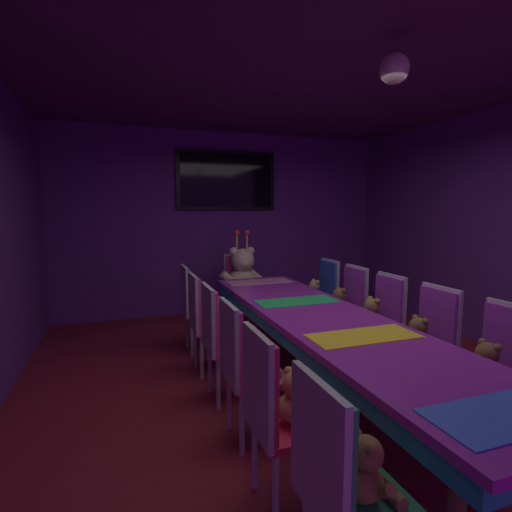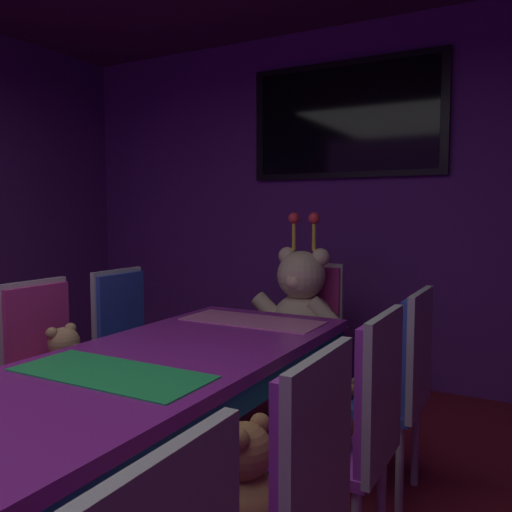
{
  "view_description": "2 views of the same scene",
  "coord_description": "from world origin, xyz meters",
  "px_view_note": "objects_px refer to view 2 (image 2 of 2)",
  "views": [
    {
      "loc": [
        -1.54,
        -2.73,
        1.6
      ],
      "look_at": [
        -0.11,
        1.41,
        1.08
      ],
      "focal_mm": 27.21,
      "sensor_mm": 36.0,
      "label": 1
    },
    {
      "loc": [
        1.38,
        -0.88,
        1.34
      ],
      "look_at": [
        0.08,
        1.51,
        1.11
      ],
      "focal_mm": 37.06,
      "sensor_mm": 36.0,
      "label": 2
    }
  ],
  "objects_px": {
    "teddy_right_5": "(371,373)",
    "chair_right_4": "(361,418)",
    "chair_right_5": "(402,374)",
    "throne_chair": "(310,320)",
    "teddy_left_4": "(65,361)",
    "king_teddy_bear": "(301,303)",
    "wall_tv": "(345,120)",
    "chair_left_4": "(45,357)",
    "chair_right_3": "(291,496)",
    "teddy_right_3": "(243,483)",
    "chair_left_5": "(128,333)",
    "teddy_right_4": "(324,413)"
  },
  "relations": [
    {
      "from": "chair_left_5",
      "to": "teddy_left_4",
      "type": "bearing_deg",
      "value": -77.16
    },
    {
      "from": "chair_right_5",
      "to": "teddy_right_4",
      "type": "bearing_deg",
      "value": 75.93
    },
    {
      "from": "teddy_left_4",
      "to": "chair_left_5",
      "type": "bearing_deg",
      "value": 102.84
    },
    {
      "from": "chair_left_4",
      "to": "chair_right_3",
      "type": "height_order",
      "value": "same"
    },
    {
      "from": "king_teddy_bear",
      "to": "wall_tv",
      "type": "height_order",
      "value": "wall_tv"
    },
    {
      "from": "chair_right_4",
      "to": "chair_right_5",
      "type": "distance_m",
      "value": 0.6
    },
    {
      "from": "teddy_right_5",
      "to": "chair_right_4",
      "type": "bearing_deg",
      "value": 103.13
    },
    {
      "from": "chair_right_4",
      "to": "wall_tv",
      "type": "relative_size",
      "value": 0.64
    },
    {
      "from": "teddy_right_4",
      "to": "chair_right_5",
      "type": "height_order",
      "value": "chair_right_5"
    },
    {
      "from": "teddy_right_3",
      "to": "chair_right_4",
      "type": "bearing_deg",
      "value": -103.94
    },
    {
      "from": "chair_right_4",
      "to": "teddy_right_4",
      "type": "xyz_separation_m",
      "value": [
        -0.14,
        0.0,
        -0.01
      ]
    },
    {
      "from": "king_teddy_bear",
      "to": "wall_tv",
      "type": "xyz_separation_m",
      "value": [
        0.0,
        0.83,
        1.31
      ]
    },
    {
      "from": "teddy_left_4",
      "to": "chair_right_3",
      "type": "relative_size",
      "value": 0.34
    },
    {
      "from": "throne_chair",
      "to": "king_teddy_bear",
      "type": "xyz_separation_m",
      "value": [
        0.0,
        -0.17,
        0.14
      ]
    },
    {
      "from": "teddy_right_5",
      "to": "king_teddy_bear",
      "type": "height_order",
      "value": "king_teddy_bear"
    },
    {
      "from": "throne_chair",
      "to": "king_teddy_bear",
      "type": "bearing_deg",
      "value": -0.0
    },
    {
      "from": "throne_chair",
      "to": "chair_right_5",
      "type": "bearing_deg",
      "value": 42.35
    },
    {
      "from": "wall_tv",
      "to": "chair_right_4",
      "type": "bearing_deg",
      "value": -69.09
    },
    {
      "from": "teddy_left_4",
      "to": "throne_chair",
      "type": "relative_size",
      "value": 0.34
    },
    {
      "from": "chair_left_4",
      "to": "throne_chair",
      "type": "distance_m",
      "value": 1.72
    },
    {
      "from": "chair_right_5",
      "to": "wall_tv",
      "type": "distance_m",
      "value": 2.31
    },
    {
      "from": "teddy_right_3",
      "to": "chair_right_5",
      "type": "relative_size",
      "value": 0.34
    },
    {
      "from": "chair_left_4",
      "to": "chair_right_3",
      "type": "xyz_separation_m",
      "value": [
        1.67,
        -0.61,
        0.0
      ]
    },
    {
      "from": "teddy_right_4",
      "to": "chair_right_5",
      "type": "xyz_separation_m",
      "value": [
        0.15,
        0.6,
        0.01
      ]
    },
    {
      "from": "wall_tv",
      "to": "chair_right_5",
      "type": "bearing_deg",
      "value": -62.13
    },
    {
      "from": "teddy_right_4",
      "to": "wall_tv",
      "type": "relative_size",
      "value": 0.2
    },
    {
      "from": "chair_left_4",
      "to": "chair_right_4",
      "type": "relative_size",
      "value": 1.0
    },
    {
      "from": "chair_right_3",
      "to": "chair_right_4",
      "type": "height_order",
      "value": "same"
    },
    {
      "from": "teddy_right_3",
      "to": "chair_right_4",
      "type": "xyz_separation_m",
      "value": [
        0.15,
        0.6,
        0.0
      ]
    },
    {
      "from": "chair_right_5",
      "to": "teddy_right_5",
      "type": "bearing_deg",
      "value": 0.0
    },
    {
      "from": "teddy_left_4",
      "to": "wall_tv",
      "type": "height_order",
      "value": "wall_tv"
    },
    {
      "from": "chair_right_3",
      "to": "chair_right_4",
      "type": "relative_size",
      "value": 1.0
    },
    {
      "from": "throne_chair",
      "to": "teddy_left_4",
      "type": "bearing_deg",
      "value": -24.7
    },
    {
      "from": "teddy_right_4",
      "to": "chair_left_4",
      "type": "bearing_deg",
      "value": -0.34
    },
    {
      "from": "chair_right_3",
      "to": "throne_chair",
      "type": "distance_m",
      "value": 2.27
    },
    {
      "from": "teddy_left_4",
      "to": "chair_right_4",
      "type": "height_order",
      "value": "chair_right_4"
    },
    {
      "from": "teddy_right_3",
      "to": "teddy_right_4",
      "type": "distance_m",
      "value": 0.6
    },
    {
      "from": "chair_left_4",
      "to": "chair_left_5",
      "type": "xyz_separation_m",
      "value": [
        0.01,
        0.6,
        0.0
      ]
    },
    {
      "from": "chair_left_4",
      "to": "wall_tv",
      "type": "relative_size",
      "value": 0.64
    },
    {
      "from": "teddy_right_4",
      "to": "throne_chair",
      "type": "bearing_deg",
      "value": -65.57
    },
    {
      "from": "teddy_right_4",
      "to": "chair_left_5",
      "type": "bearing_deg",
      "value": -21.97
    },
    {
      "from": "chair_right_4",
      "to": "teddy_right_4",
      "type": "distance_m",
      "value": 0.15
    },
    {
      "from": "chair_right_5",
      "to": "throne_chair",
      "type": "xyz_separation_m",
      "value": [
        -0.84,
        0.92,
        0.0
      ]
    },
    {
      "from": "teddy_right_5",
      "to": "wall_tv",
      "type": "bearing_deg",
      "value": -66.34
    },
    {
      "from": "teddy_right_3",
      "to": "chair_right_5",
      "type": "bearing_deg",
      "value": -97.32
    },
    {
      "from": "throne_chair",
      "to": "chair_right_4",
      "type": "bearing_deg",
      "value": 28.8
    },
    {
      "from": "teddy_left_4",
      "to": "teddy_right_5",
      "type": "xyz_separation_m",
      "value": [
        1.39,
        0.59,
        -0.01
      ]
    },
    {
      "from": "chair_left_5",
      "to": "teddy_right_5",
      "type": "bearing_deg",
      "value": -0.63
    },
    {
      "from": "chair_right_3",
      "to": "teddy_right_5",
      "type": "xyz_separation_m",
      "value": [
        -0.14,
        1.19,
        -0.02
      ]
    },
    {
      "from": "chair_left_4",
      "to": "chair_right_5",
      "type": "bearing_deg",
      "value": 19.29
    }
  ]
}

